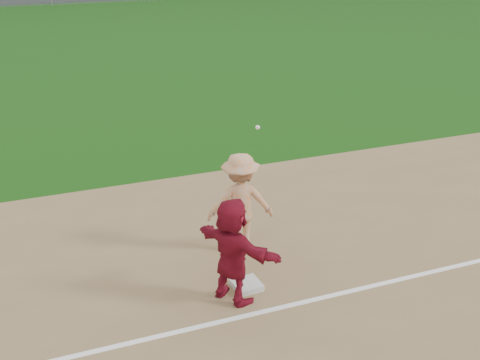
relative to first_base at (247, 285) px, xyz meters
name	(u,v)px	position (x,y,z in m)	size (l,w,h in m)	color
ground	(271,281)	(0.49, 0.07, -0.07)	(160.00, 160.00, 0.00)	#14430D
foul_line	(292,305)	(0.49, -0.73, -0.05)	(60.00, 0.10, 0.01)	white
first_base	(247,285)	(0.00, 0.00, 0.00)	(0.45, 0.45, 0.10)	silver
base_runner	(232,251)	(-0.33, -0.21, 0.85)	(1.66, 0.53, 1.79)	maroon
first_base_play	(241,203)	(0.39, 1.30, 0.90)	(1.36, 0.98, 2.57)	#AFAFB2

